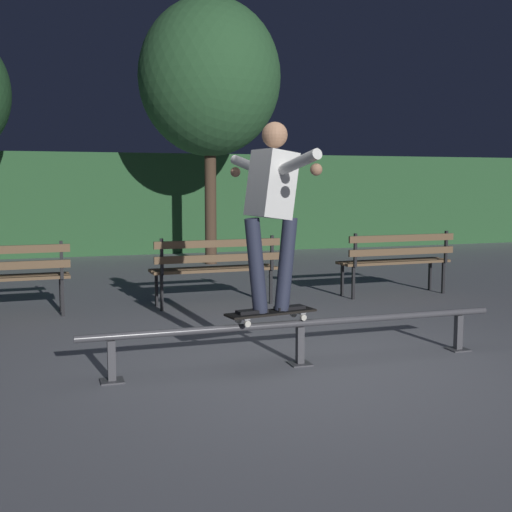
{
  "coord_description": "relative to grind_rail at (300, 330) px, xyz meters",
  "views": [
    {
      "loc": [
        -2.07,
        -5.01,
        1.54
      ],
      "look_at": [
        -0.13,
        0.9,
        0.85
      ],
      "focal_mm": 46.48,
      "sensor_mm": 36.0,
      "label": 1
    }
  ],
  "objects": [
    {
      "name": "park_bench_right_center",
      "position": [
        2.56,
        2.82,
        0.24
      ],
      "size": [
        1.61,
        0.46,
        0.88
      ],
      "color": "black",
      "rests_on": "ground"
    },
    {
      "name": "park_bench_left_center",
      "position": [
        0.01,
        2.82,
        0.24
      ],
      "size": [
        1.61,
        0.46,
        0.88
      ],
      "color": "black",
      "rests_on": "ground"
    },
    {
      "name": "grind_rail",
      "position": [
        0.0,
        0.0,
        0.0
      ],
      "size": [
        3.7,
        0.18,
        0.39
      ],
      "color": "#47474C",
      "rests_on": "ground"
    },
    {
      "name": "hedge_backdrop",
      "position": [
        0.0,
        9.7,
        0.79
      ],
      "size": [
        24.0,
        1.2,
        2.17
      ],
      "primitive_type": "cube",
      "color": "#2D5B33",
      "rests_on": "ground"
    },
    {
      "name": "skateboarder",
      "position": [
        -0.26,
        0.0,
        1.1
      ],
      "size": [
        0.63,
        1.39,
        1.56
      ],
      "color": "black",
      "rests_on": "skateboard"
    },
    {
      "name": "ground_plane",
      "position": [
        0.0,
        -0.1,
        -0.3
      ],
      "size": [
        90.0,
        90.0,
        0.0
      ],
      "primitive_type": "plane",
      "color": "slate"
    },
    {
      "name": "skateboard",
      "position": [
        -0.26,
        0.0,
        0.16
      ],
      "size": [
        0.8,
        0.33,
        0.09
      ],
      "color": "black",
      "rests_on": "grind_rail"
    },
    {
      "name": "tree_behind_benches",
      "position": [
        1.03,
        7.1,
        3.18
      ],
      "size": [
        2.64,
        2.64,
        4.93
      ],
      "color": "#4C3828",
      "rests_on": "ground"
    }
  ]
}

